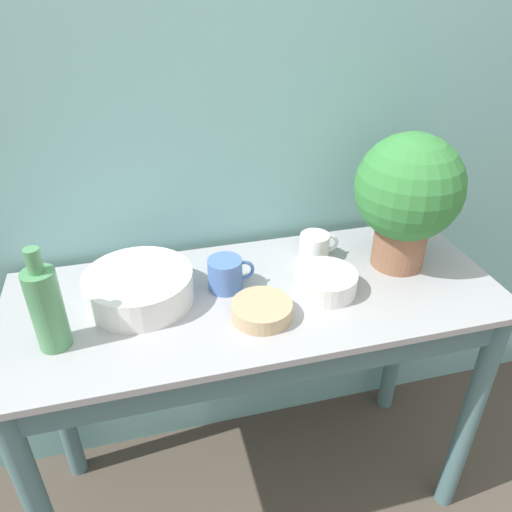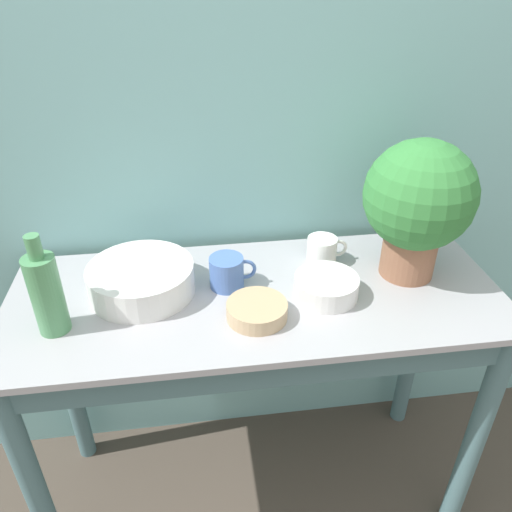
{
  "view_description": "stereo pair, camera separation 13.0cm",
  "coord_description": "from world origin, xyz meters",
  "px_view_note": "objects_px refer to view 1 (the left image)",
  "views": [
    {
      "loc": [
        -0.28,
        -0.8,
        1.66
      ],
      "look_at": [
        0.0,
        0.27,
        0.98
      ],
      "focal_mm": 35.0,
      "sensor_mm": 36.0,
      "label": 1
    },
    {
      "loc": [
        -0.15,
        -0.82,
        1.66
      ],
      "look_at": [
        0.0,
        0.27,
        0.98
      ],
      "focal_mm": 35.0,
      "sensor_mm": 36.0,
      "label": 2
    }
  ],
  "objects_px": {
    "mug_blue": "(226,274)",
    "bottle_tall": "(47,308)",
    "bowl_small_tan": "(262,310)",
    "bowl_small_enamel_white": "(325,282)",
    "bowl_wash_large": "(139,287)",
    "mug_white": "(315,246)",
    "potted_plant": "(408,193)"
  },
  "relations": [
    {
      "from": "mug_white",
      "to": "bowl_small_enamel_white",
      "type": "relative_size",
      "value": 0.7
    },
    {
      "from": "mug_white",
      "to": "bowl_small_tan",
      "type": "xyz_separation_m",
      "value": [
        -0.23,
        -0.23,
        -0.02
      ]
    },
    {
      "from": "potted_plant",
      "to": "bowl_small_enamel_white",
      "type": "height_order",
      "value": "potted_plant"
    },
    {
      "from": "potted_plant",
      "to": "bowl_wash_large",
      "type": "height_order",
      "value": "potted_plant"
    },
    {
      "from": "bowl_wash_large",
      "to": "bottle_tall",
      "type": "relative_size",
      "value": 1.08
    },
    {
      "from": "mug_blue",
      "to": "bowl_small_tan",
      "type": "distance_m",
      "value": 0.16
    },
    {
      "from": "mug_white",
      "to": "bowl_small_enamel_white",
      "type": "bearing_deg",
      "value": -100.79
    },
    {
      "from": "bowl_wash_large",
      "to": "mug_white",
      "type": "height_order",
      "value": "bowl_wash_large"
    },
    {
      "from": "bowl_wash_large",
      "to": "mug_blue",
      "type": "xyz_separation_m",
      "value": [
        0.23,
        -0.0,
        0.0
      ]
    },
    {
      "from": "bowl_small_tan",
      "to": "bowl_small_enamel_white",
      "type": "xyz_separation_m",
      "value": [
        0.2,
        0.07,
        0.01
      ]
    },
    {
      "from": "potted_plant",
      "to": "mug_blue",
      "type": "relative_size",
      "value": 3.06
    },
    {
      "from": "bottle_tall",
      "to": "mug_white",
      "type": "height_order",
      "value": "bottle_tall"
    },
    {
      "from": "potted_plant",
      "to": "mug_white",
      "type": "distance_m",
      "value": 0.31
    },
    {
      "from": "bottle_tall",
      "to": "bowl_small_enamel_white",
      "type": "bearing_deg",
      "value": 3.67
    },
    {
      "from": "bowl_wash_large",
      "to": "bowl_small_enamel_white",
      "type": "xyz_separation_m",
      "value": [
        0.49,
        -0.09,
        -0.01
      ]
    },
    {
      "from": "bowl_wash_large",
      "to": "mug_blue",
      "type": "distance_m",
      "value": 0.23
    },
    {
      "from": "potted_plant",
      "to": "bowl_wash_large",
      "type": "distance_m",
      "value": 0.78
    },
    {
      "from": "potted_plant",
      "to": "bowl_small_tan",
      "type": "distance_m",
      "value": 0.52
    },
    {
      "from": "mug_blue",
      "to": "bowl_small_enamel_white",
      "type": "bearing_deg",
      "value": -17.66
    },
    {
      "from": "bowl_small_enamel_white",
      "to": "bottle_tall",
      "type": "bearing_deg",
      "value": -176.33
    },
    {
      "from": "bottle_tall",
      "to": "mug_blue",
      "type": "relative_size",
      "value": 2.04
    },
    {
      "from": "mug_white",
      "to": "potted_plant",
      "type": "bearing_deg",
      "value": -21.79
    },
    {
      "from": "bowl_small_tan",
      "to": "potted_plant",
      "type": "bearing_deg",
      "value": 17.56
    },
    {
      "from": "bottle_tall",
      "to": "bowl_wash_large",
      "type": "bearing_deg",
      "value": 32.42
    },
    {
      "from": "bowl_wash_large",
      "to": "bowl_small_enamel_white",
      "type": "bearing_deg",
      "value": -9.88
    },
    {
      "from": "mug_white",
      "to": "bowl_small_enamel_white",
      "type": "distance_m",
      "value": 0.17
    },
    {
      "from": "potted_plant",
      "to": "bowl_wash_large",
      "type": "xyz_separation_m",
      "value": [
        -0.75,
        0.01,
        -0.19
      ]
    },
    {
      "from": "mug_blue",
      "to": "bottle_tall",
      "type": "bearing_deg",
      "value": -163.87
    },
    {
      "from": "bottle_tall",
      "to": "mug_blue",
      "type": "xyz_separation_m",
      "value": [
        0.44,
        0.13,
        -0.07
      ]
    },
    {
      "from": "mug_blue",
      "to": "bowl_wash_large",
      "type": "bearing_deg",
      "value": 179.16
    },
    {
      "from": "bottle_tall",
      "to": "bowl_small_tan",
      "type": "distance_m",
      "value": 0.51
    },
    {
      "from": "potted_plant",
      "to": "bowl_small_tan",
      "type": "relative_size",
      "value": 2.54
    }
  ]
}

